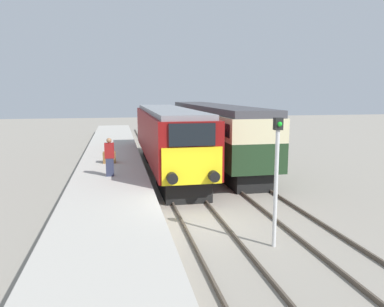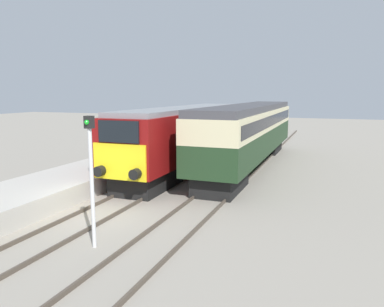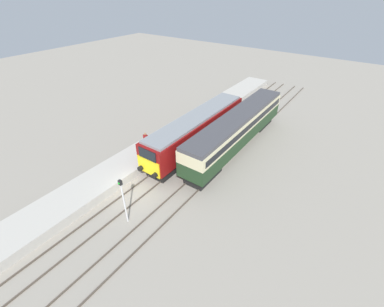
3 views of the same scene
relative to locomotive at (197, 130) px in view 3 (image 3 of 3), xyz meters
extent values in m
plane|color=gray|center=(0.00, -9.13, -2.13)|extent=(120.00, 120.00, 0.00)
cube|color=#B7B2A8|center=(-3.30, -1.13, -1.72)|extent=(3.50, 50.00, 0.82)
cube|color=#4C4238|center=(-0.72, -4.13, -2.06)|extent=(0.07, 60.00, 0.14)
cube|color=#4C4238|center=(0.72, -4.13, -2.06)|extent=(0.07, 60.00, 0.14)
cube|color=#4C4238|center=(2.68, -4.13, -2.06)|extent=(0.07, 60.00, 0.14)
cube|color=#4C4238|center=(4.12, -4.13, -2.06)|extent=(0.07, 60.00, 0.14)
cube|color=black|center=(0.00, -4.81, -1.63)|extent=(2.03, 4.00, 1.00)
cube|color=black|center=(0.00, 4.89, -1.63)|extent=(2.03, 4.00, 1.00)
cube|color=maroon|center=(0.00, 0.04, 0.14)|extent=(2.70, 14.71, 2.54)
cube|color=yellow|center=(0.00, -7.35, -0.37)|extent=(2.48, 0.10, 1.52)
cube|color=black|center=(0.00, -7.35, 0.90)|extent=(1.89, 0.10, 0.91)
cube|color=gray|center=(0.00, 0.04, 1.53)|extent=(2.38, 14.12, 0.24)
cylinder|color=black|center=(-0.85, -7.56, -0.78)|extent=(0.44, 0.35, 0.44)
cylinder|color=black|center=(0.85, -7.56, -0.78)|extent=(0.44, 0.35, 0.44)
cube|color=black|center=(3.40, -3.91, -1.65)|extent=(1.89, 3.60, 0.95)
cube|color=black|center=(3.40, 8.81, -1.65)|extent=(1.89, 3.60, 0.95)
cube|color=#1E381E|center=(3.40, 2.45, -0.46)|extent=(2.70, 17.13, 1.44)
cube|color=beige|center=(3.40, 2.45, 0.83)|extent=(2.71, 17.13, 1.13)
cube|color=black|center=(3.40, 2.45, 0.83)|extent=(2.75, 16.44, 0.62)
cube|color=#424247|center=(3.40, 2.45, 1.57)|extent=(2.48, 17.13, 0.36)
cube|color=#2D334C|center=(-3.30, -4.26, -0.88)|extent=(0.36, 0.24, 0.85)
cube|color=maroon|center=(-3.30, -4.26, -0.10)|extent=(0.44, 0.26, 0.71)
sphere|color=#9E704C|center=(-3.30, -4.26, 0.37)|extent=(0.23, 0.23, 0.23)
cylinder|color=silver|center=(1.70, -11.62, -0.33)|extent=(0.12, 0.12, 3.60)
cube|color=black|center=(1.70, -11.62, 1.65)|extent=(0.24, 0.20, 0.36)
sphere|color=green|center=(1.70, -11.73, 1.65)|extent=(0.14, 0.14, 0.14)
cube|color=brown|center=(-3.39, -0.79, -1.01)|extent=(0.70, 0.56, 0.60)
camera|label=1|loc=(-2.92, -21.81, 2.55)|focal=35.00mm
camera|label=2|loc=(8.25, -20.58, 2.49)|focal=35.00mm
camera|label=3|loc=(13.28, -19.58, 12.82)|focal=24.00mm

